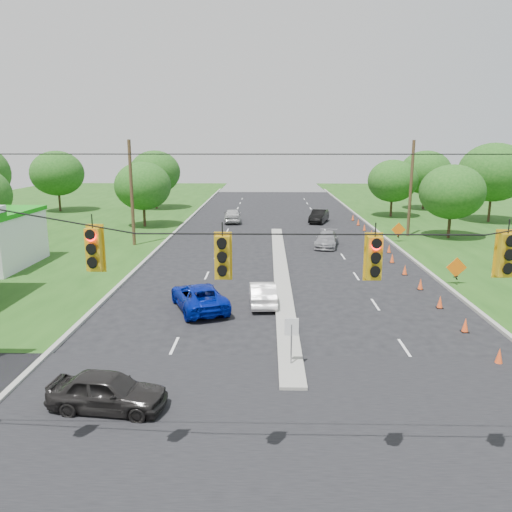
{
  "coord_description": "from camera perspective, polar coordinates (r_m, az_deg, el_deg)",
  "views": [
    {
      "loc": [
        -0.98,
        -12.26,
        8.62
      ],
      "look_at": [
        -1.55,
        13.61,
        2.8
      ],
      "focal_mm": 35.0,
      "sensor_mm": 36.0,
      "label": 1
    }
  ],
  "objects": [
    {
      "name": "tree_6",
      "position": [
        69.02,
        -11.46,
        9.38
      ],
      "size": [
        6.72,
        6.72,
        7.84
      ],
      "color": "black",
      "rests_on": "ground"
    },
    {
      "name": "tree_5",
      "position": [
        54.03,
        -12.8,
        7.81
      ],
      "size": [
        5.88,
        5.88,
        6.86
      ],
      "color": "black",
      "rests_on": "ground"
    },
    {
      "name": "tree_11",
      "position": [
        70.55,
        18.81,
        9.03
      ],
      "size": [
        6.72,
        6.72,
        7.84
      ],
      "color": "black",
      "rests_on": "ground"
    },
    {
      "name": "median_sign",
      "position": [
        19.64,
        4.08,
        -8.73
      ],
      "size": [
        0.55,
        0.06,
        2.05
      ],
      "color": "gray",
      "rests_on": "ground"
    },
    {
      "name": "cone_6",
      "position": [
        38.34,
        15.3,
        -0.24
      ],
      "size": [
        0.32,
        0.32,
        0.7
      ],
      "primitive_type": "cone",
      "color": "#FF5521",
      "rests_on": "ground"
    },
    {
      "name": "tree_9",
      "position": [
        49.47,
        21.5,
        6.83
      ],
      "size": [
        5.88,
        5.88,
        6.86
      ],
      "color": "black",
      "rests_on": "ground"
    },
    {
      "name": "black_sedan",
      "position": [
        17.7,
        -16.59,
        -14.6
      ],
      "size": [
        4.06,
        2.02,
        1.33
      ],
      "primitive_type": "imported",
      "rotation": [
        0.0,
        0.0,
        1.45
      ],
      "color": "black",
      "rests_on": "ground"
    },
    {
      "name": "curb_right",
      "position": [
        44.53,
        15.65,
        1.03
      ],
      "size": [
        0.25,
        110.0,
        0.16
      ],
      "primitive_type": "cube",
      "color": "gray",
      "rests_on": "ground"
    },
    {
      "name": "curb_left",
      "position": [
        44.09,
        -10.7,
        1.17
      ],
      "size": [
        0.25,
        110.0,
        0.16
      ],
      "primitive_type": "cube",
      "color": "gray",
      "rests_on": "ground"
    },
    {
      "name": "cone_5",
      "position": [
        35.05,
        16.65,
        -1.52
      ],
      "size": [
        0.32,
        0.32,
        0.7
      ],
      "primitive_type": "cone",
      "color": "#FF5521",
      "rests_on": "ground"
    },
    {
      "name": "cone_3",
      "position": [
        28.62,
        20.29,
        -4.94
      ],
      "size": [
        0.32,
        0.32,
        0.7
      ],
      "primitive_type": "cone",
      "color": "#FF5521",
      "rests_on": "ground"
    },
    {
      "name": "signal_span",
      "position": [
        11.88,
        5.7,
        -5.27
      ],
      "size": [
        25.6,
        0.32,
        9.0
      ],
      "color": "#422D1C",
      "rests_on": "ground"
    },
    {
      "name": "cone_4",
      "position": [
        31.8,
        18.28,
        -3.06
      ],
      "size": [
        0.32,
        0.32,
        0.7
      ],
      "primitive_type": "cone",
      "color": "#FF5521",
      "rests_on": "ground"
    },
    {
      "name": "cone_7",
      "position": [
        41.81,
        14.97,
        0.82
      ],
      "size": [
        0.32,
        0.32,
        0.7
      ],
      "primitive_type": "cone",
      "color": "#FF5521",
      "rests_on": "ground"
    },
    {
      "name": "utility_pole_far_left",
      "position": [
        44.0,
        -14.02,
        6.92
      ],
      "size": [
        0.28,
        0.28,
        9.0
      ],
      "primitive_type": "cylinder",
      "color": "#422D1C",
      "rests_on": "ground"
    },
    {
      "name": "cone_9",
      "position": [
        48.51,
        13.06,
        2.52
      ],
      "size": [
        0.32,
        0.32,
        0.7
      ],
      "primitive_type": "cone",
      "color": "#FF5521",
      "rests_on": "ground"
    },
    {
      "name": "work_sign_1",
      "position": [
        33.33,
        21.93,
        -1.31
      ],
      "size": [
        1.27,
        0.58,
        1.37
      ],
      "color": "black",
      "rests_on": "ground"
    },
    {
      "name": "tree_10",
      "position": [
        61.63,
        25.49,
        8.63
      ],
      "size": [
        7.56,
        7.56,
        8.82
      ],
      "color": "black",
      "rests_on": "ground"
    },
    {
      "name": "utility_pole_far_right",
      "position": [
        49.32,
        17.27,
        7.31
      ],
      "size": [
        0.28,
        0.28,
        9.0
      ],
      "primitive_type": "cylinder",
      "color": "#422D1C",
      "rests_on": "ground"
    },
    {
      "name": "dark_car_receding",
      "position": [
        56.59,
        7.21,
        4.55
      ],
      "size": [
        2.76,
        4.67,
        1.45
      ],
      "primitive_type": "imported",
      "rotation": [
        0.0,
        0.0,
        -0.3
      ],
      "color": "black",
      "rests_on": "ground"
    },
    {
      "name": "silver_car_far",
      "position": [
        43.17,
        8.07,
        1.9
      ],
      "size": [
        2.67,
        4.72,
        1.29
      ],
      "primitive_type": "imported",
      "rotation": [
        0.0,
        0.0,
        -0.2
      ],
      "color": "gray",
      "rests_on": "ground"
    },
    {
      "name": "cone_11",
      "position": [
        55.29,
        11.61,
        3.81
      ],
      "size": [
        0.32,
        0.32,
        0.7
      ],
      "primitive_type": "cone",
      "color": "#FF5521",
      "rests_on": "ground"
    },
    {
      "name": "cone_2",
      "position": [
        25.51,
        22.8,
        -7.27
      ],
      "size": [
        0.32,
        0.32,
        0.7
      ],
      "primitive_type": "cone",
      "color": "#FF5521",
      "rests_on": "ground"
    },
    {
      "name": "cone_8",
      "position": [
        45.15,
        13.94,
        1.74
      ],
      "size": [
        0.32,
        0.32,
        0.7
      ],
      "primitive_type": "cone",
      "color": "#FF5521",
      "rests_on": "ground"
    },
    {
      "name": "silver_car_oncoming",
      "position": [
        56.25,
        -2.7,
        4.65
      ],
      "size": [
        2.17,
        4.73,
        1.57
      ],
      "primitive_type": "imported",
      "rotation": [
        0.0,
        0.0,
        3.21
      ],
      "color": "#B3B3B3",
      "rests_on": "ground"
    },
    {
      "name": "tree_4",
      "position": [
        69.81,
        -21.77,
        8.77
      ],
      "size": [
        6.72,
        6.72,
        7.84
      ],
      "color": "black",
      "rests_on": "ground"
    },
    {
      "name": "work_sign_2",
      "position": [
        46.42,
        15.97,
        2.84
      ],
      "size": [
        1.27,
        0.58,
        1.37
      ],
      "color": "black",
      "rests_on": "ground"
    },
    {
      "name": "tree_12",
      "position": [
        62.24,
        15.36,
        8.28
      ],
      "size": [
        5.88,
        5.88,
        6.86
      ],
      "color": "black",
      "rests_on": "ground"
    },
    {
      "name": "blue_pickup",
      "position": [
        26.79,
        -6.53,
        -4.62
      ],
      "size": [
        3.96,
        5.48,
        1.39
      ],
      "primitive_type": "imported",
      "rotation": [
        0.0,
        0.0,
        3.51
      ],
      "color": "#04189F",
      "rests_on": "ground"
    },
    {
      "name": "cone_10",
      "position": [
        51.9,
        12.29,
        3.21
      ],
      "size": [
        0.32,
        0.32,
        0.7
      ],
      "primitive_type": "cone",
      "color": "#FF5521",
      "rests_on": "ground"
    },
    {
      "name": "cone_12",
      "position": [
        58.7,
        11.02,
        4.33
      ],
      "size": [
        0.32,
        0.32,
        0.7
      ],
      "primitive_type": "cone",
      "color": "#FF5521",
      "rests_on": "ground"
    },
    {
      "name": "cross_street",
      "position": [
        15.02,
        5.15,
        -22.4
      ],
      "size": [
        160.0,
        14.0,
        0.02
      ],
      "primitive_type": "cube",
      "color": "black",
      "rests_on": "ground"
    },
    {
      "name": "median",
      "position": [
        34.38,
        2.86,
        -1.87
      ],
      "size": [
        1.0,
        34.0,
        0.18
      ],
      "primitive_type": "cube",
      "color": "gray",
      "rests_on": "ground"
    },
    {
      "name": "cone_1",
      "position": [
        22.52,
        26.04,
        -10.22
      ],
      "size": [
        0.32,
        0.32,
        0.7
      ],
      "primitive_type": "cone",
      "color": "#FF5521",
      "rests_on": "ground"
    },
    {
      "name": "ground",
      "position": [
        15.02,
        5.15,
        -22.4
      ],
      "size": [
        160.0,
        160.0,
        0.0
      ],
      "primitive_type": "plane",
      "color": "black",
      "rests_on": "ground"
    },
    {
      "name": "white_sedan",
      "position": [
        27.41,
        0.74,
        -4.26
      ],
      "size": [
        1.62,
        3.97,
        1.28
      ],
      "primitive_type": "imported",
      "rotation": [
        0.0,
        0.0,
        3.21
      ],
      "color": "white",
      "rests_on": "ground"
    }
  ]
}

